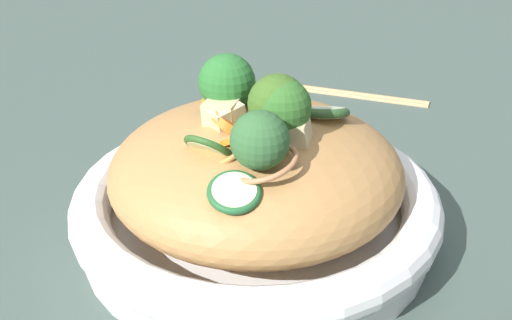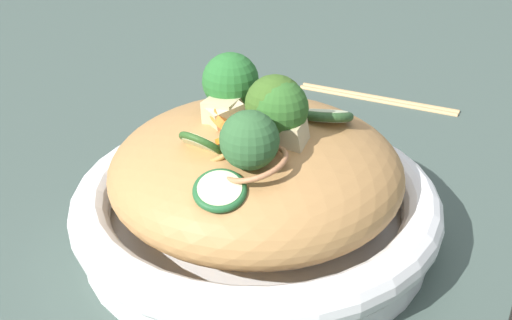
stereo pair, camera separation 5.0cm
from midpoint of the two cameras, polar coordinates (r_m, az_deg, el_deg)
The scene contains 8 objects.
ground_plane at distance 0.54m, azimuth -2.68°, elevation -6.78°, with size 3.00×3.00×0.00m, color #405049.
serving_bowl at distance 0.53m, azimuth -2.74°, elevation -4.44°, with size 0.30×0.30×0.05m.
noodle_heap at distance 0.51m, azimuth -2.86°, elevation -0.94°, with size 0.24×0.24×0.10m.
broccoli_florets at distance 0.47m, azimuth -2.72°, elevation 4.80°, with size 0.10×0.14×0.06m.
carrot_coins at distance 0.49m, azimuth -5.78°, elevation 3.75°, with size 0.07×0.10×0.03m.
zucchini_slices at distance 0.48m, azimuth -2.11°, elevation 2.90°, with size 0.18×0.14×0.03m.
chicken_chunks at distance 0.48m, azimuth -4.23°, elevation 3.50°, with size 0.05×0.09×0.03m.
chopsticks_pair at distance 0.81m, azimuth 6.58°, elevation 6.05°, with size 0.10×0.19×0.01m.
Camera 1 is at (0.31, 0.32, 0.31)m, focal length 44.28 mm.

